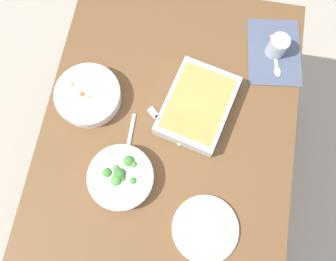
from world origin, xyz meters
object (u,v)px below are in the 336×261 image
Objects in this scene: side_plate at (205,229)px; spoon_by_stew at (98,106)px; spoon_spare at (276,62)px; fork_on_table at (162,123)px; spoon_by_broccoli at (129,144)px; baking_dish at (198,105)px; stew_bowl at (88,95)px; drink_cup at (277,47)px; broccoli_bowl at (121,177)px.

side_plate is 1.41× the size of spoon_by_stew.
fork_on_table is (0.31, -0.38, -0.00)m from spoon_spare.
spoon_spare is (-0.41, 0.48, 0.00)m from spoon_by_broccoli.
spoon_by_broccoli is 1.00× the size of spoon_spare.
spoon_by_stew is at bearing -128.72° from side_plate.
baking_dish is 1.95× the size of spoon_by_broccoli.
side_plate is (0.38, 0.48, -0.03)m from stew_bowl.
side_plate is at bearing -13.47° from drink_cup.
fork_on_table is (0.02, 0.24, -0.00)m from spoon_by_stew.
spoon_by_broccoli is at bearing -51.21° from baking_dish.
baking_dish reaches higher than side_plate.
side_plate is (0.41, 0.09, -0.03)m from baking_dish.
drink_cup is 0.51m from fork_on_table.
drink_cup reaches higher than spoon_spare.
drink_cup is at bearing -166.78° from spoon_spare.
baking_dish is at bearing -48.42° from spoon_spare.
side_plate reaches higher than spoon_by_stew.
side_plate is 0.67m from spoon_spare.
spoon_by_broccoli is 1.21× the size of fork_on_table.
drink_cup reaches higher than broccoli_bowl.
stew_bowl is at bearing -68.04° from spoon_spare.
side_plate is 1.25× the size of spoon_by_broccoli.
fork_on_table is at bearing 132.91° from spoon_by_broccoli.
baking_dish reaches higher than spoon_by_stew.
stew_bowl reaches higher than spoon_by_stew.
broccoli_bowl is 1.54× the size of fork_on_table.
spoon_spare is 0.49m from fork_on_table.
spoon_spare is (-0.65, 0.17, -0.00)m from side_plate.
spoon_by_broccoli is at bearing -127.60° from side_plate.
broccoli_bowl reaches higher than spoon_spare.
spoon_by_broccoli is (-0.12, -0.00, -0.03)m from broccoli_bowl.
fork_on_table is at bearing -50.38° from spoon_spare.
side_plate is 0.39m from fork_on_table.
spoon_spare is (-0.29, 0.62, 0.00)m from spoon_by_stew.
side_plate is 0.39m from spoon_by_broccoli.
spoon_by_stew is at bearing -61.54° from drink_cup.
fork_on_table is at bearing -46.05° from drink_cup.
baking_dish is 1.56× the size of side_plate.
side_plate reaches higher than fork_on_table.
broccoli_bowl is at bearing 33.63° from stew_bowl.
drink_cup is 0.59× the size of fork_on_table.
side_plate reaches higher than spoon_spare.
spoon_by_broccoli is at bearing 50.26° from stew_bowl.
baking_dish is at bearing -42.63° from drink_cup.
side_plate is at bearing 12.40° from baking_dish.
spoon_spare is at bearing 114.97° from spoon_by_stew.
broccoli_bowl is 0.33m from side_plate.
broccoli_bowl is at bearing 30.25° from spoon_by_stew.
stew_bowl is 1.08× the size of side_plate.
spoon_by_stew is (0.05, -0.36, -0.03)m from baking_dish.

